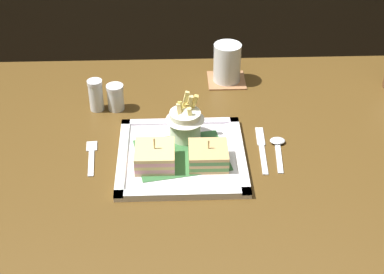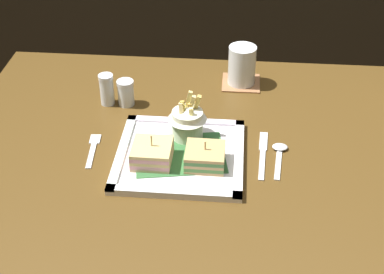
% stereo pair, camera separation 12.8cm
% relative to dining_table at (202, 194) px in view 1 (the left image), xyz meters
% --- Properties ---
extents(dining_table, '(1.17, 0.84, 0.75)m').
position_rel_dining_table_xyz_m(dining_table, '(0.00, 0.00, 0.00)').
color(dining_table, '#513817').
rests_on(dining_table, ground_plane).
extents(square_plate, '(0.28, 0.28, 0.02)m').
position_rel_dining_table_xyz_m(square_plate, '(-0.05, -0.05, 0.15)').
color(square_plate, white).
rests_on(square_plate, dining_table).
extents(sandwich_half_left, '(0.09, 0.09, 0.07)m').
position_rel_dining_table_xyz_m(sandwich_half_left, '(-0.11, -0.08, 0.18)').
color(sandwich_half_left, '#D7AC7E').
rests_on(sandwich_half_left, square_plate).
extents(sandwich_half_right, '(0.08, 0.08, 0.06)m').
position_rel_dining_table_xyz_m(sandwich_half_right, '(0.01, -0.08, 0.18)').
color(sandwich_half_right, tan).
rests_on(sandwich_half_right, square_plate).
extents(fries_cup, '(0.09, 0.09, 0.11)m').
position_rel_dining_table_xyz_m(fries_cup, '(-0.04, 0.02, 0.21)').
color(fries_cup, silver).
rests_on(fries_cup, square_plate).
extents(drink_coaster, '(0.10, 0.10, 0.00)m').
position_rel_dining_table_xyz_m(drink_coaster, '(0.08, 0.29, 0.15)').
color(drink_coaster, '#9D6842').
rests_on(drink_coaster, dining_table).
extents(water_glass, '(0.07, 0.07, 0.10)m').
position_rel_dining_table_xyz_m(water_glass, '(0.08, 0.29, 0.20)').
color(water_glass, silver).
rests_on(water_glass, dining_table).
extents(fork, '(0.03, 0.13, 0.00)m').
position_rel_dining_table_xyz_m(fork, '(-0.25, -0.04, 0.15)').
color(fork, silver).
rests_on(fork, dining_table).
extents(knife, '(0.02, 0.18, 0.00)m').
position_rel_dining_table_xyz_m(knife, '(0.13, -0.02, 0.15)').
color(knife, silver).
rests_on(knife, dining_table).
extents(spoon, '(0.03, 0.13, 0.01)m').
position_rel_dining_table_xyz_m(spoon, '(0.17, -0.01, 0.15)').
color(spoon, silver).
rests_on(spoon, dining_table).
extents(salt_shaker, '(0.04, 0.04, 0.08)m').
position_rel_dining_table_xyz_m(salt_shaker, '(-0.25, 0.16, 0.18)').
color(salt_shaker, silver).
rests_on(salt_shaker, dining_table).
extents(pepper_shaker, '(0.04, 0.04, 0.07)m').
position_rel_dining_table_xyz_m(pepper_shaker, '(-0.21, 0.16, 0.18)').
color(pepper_shaker, silver).
rests_on(pepper_shaker, dining_table).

